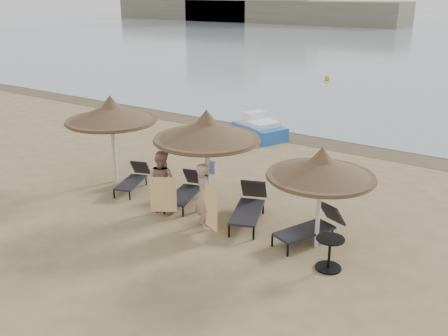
% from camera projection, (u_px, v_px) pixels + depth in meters
% --- Properties ---
extents(ground, '(160.00, 160.00, 0.00)m').
position_uv_depth(ground, '(172.00, 226.00, 13.29)').
color(ground, '#988257').
rests_on(ground, ground).
extents(wet_sand_strip, '(200.00, 1.60, 0.01)m').
position_uv_depth(wet_sand_strip, '(318.00, 142.00, 20.62)').
color(wet_sand_strip, brown).
rests_on(wet_sand_strip, ground).
extents(far_shore, '(150.00, 54.80, 12.00)m').
position_uv_depth(far_shore, '(347.00, 8.00, 86.23)').
color(far_shore, '#726A54').
rests_on(far_shore, ground).
extents(palapa_left, '(2.89, 2.89, 2.86)m').
position_uv_depth(palapa_left, '(111.00, 114.00, 15.62)').
color(palapa_left, beige).
rests_on(palapa_left, ground).
extents(palapa_center, '(2.95, 2.95, 2.93)m').
position_uv_depth(palapa_center, '(207.00, 131.00, 13.54)').
color(palapa_center, beige).
rests_on(palapa_center, ground).
extents(palapa_right, '(2.58, 2.58, 2.56)m').
position_uv_depth(palapa_right, '(321.00, 168.00, 11.58)').
color(palapa_right, beige).
rests_on(palapa_right, ground).
extents(lounger_far_left, '(1.10, 1.78, 0.76)m').
position_uv_depth(lounger_far_left, '(134.00, 178.00, 15.72)').
color(lounger_far_left, black).
rests_on(lounger_far_left, ground).
extents(lounger_near_left, '(1.12, 1.99, 0.85)m').
position_uv_depth(lounger_near_left, '(187.00, 189.00, 14.72)').
color(lounger_near_left, black).
rests_on(lounger_near_left, ground).
extents(lounger_near_right, '(1.40, 2.21, 0.94)m').
position_uv_depth(lounger_near_right, '(249.00, 205.00, 13.54)').
color(lounger_near_right, black).
rests_on(lounger_near_right, ground).
extents(lounger_far_right, '(1.32, 2.03, 0.87)m').
position_uv_depth(lounger_far_right, '(313.00, 226.00, 12.44)').
color(lounger_far_right, black).
rests_on(lounger_far_right, ground).
extents(side_table, '(0.63, 0.63, 0.76)m').
position_uv_depth(side_table, '(329.00, 254.00, 11.16)').
color(side_table, black).
rests_on(side_table, ground).
extents(person_left, '(1.00, 0.70, 2.08)m').
position_uv_depth(person_left, '(161.00, 177.00, 13.86)').
color(person_left, tan).
rests_on(person_left, ground).
extents(person_right, '(1.14, 1.08, 2.09)m').
position_uv_depth(person_right, '(204.00, 191.00, 12.86)').
color(person_right, tan).
rests_on(person_right, ground).
extents(towel_left, '(0.63, 0.40, 1.02)m').
position_uv_depth(towel_left, '(163.00, 195.00, 13.52)').
color(towel_left, orange).
rests_on(towel_left, ground).
extents(towel_right, '(0.74, 0.36, 1.13)m').
position_uv_depth(towel_right, '(209.00, 207.00, 12.57)').
color(towel_right, orange).
rests_on(towel_right, ground).
extents(bag_patterned, '(0.30, 0.13, 0.37)m').
position_uv_depth(bag_patterned, '(211.00, 167.00, 14.05)').
color(bag_patterned, white).
rests_on(bag_patterned, ground).
extents(bag_dark, '(0.25, 0.15, 0.34)m').
position_uv_depth(bag_dark, '(204.00, 174.00, 13.81)').
color(bag_dark, black).
rests_on(bag_dark, ground).
extents(pedal_boat, '(2.61, 2.13, 1.06)m').
position_uv_depth(pedal_boat, '(259.00, 129.00, 21.06)').
color(pedal_boat, blue).
rests_on(pedal_boat, ground).
extents(buoy_left, '(0.36, 0.36, 0.36)m').
position_uv_depth(buoy_left, '(327.00, 78.00, 34.30)').
color(buoy_left, gold).
rests_on(buoy_left, ground).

